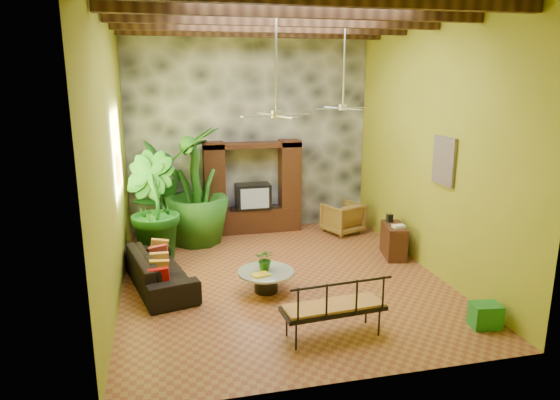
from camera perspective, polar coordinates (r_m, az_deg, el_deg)
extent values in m
plane|color=brown|center=(9.86, 0.23, -8.91)|extent=(7.00, 7.00, 0.00)
cube|color=silver|center=(9.16, 0.26, 21.28)|extent=(6.00, 7.00, 0.02)
cube|color=olive|center=(12.58, -3.51, 7.86)|extent=(6.00, 0.02, 5.00)
cube|color=olive|center=(8.98, -18.78, 4.68)|extent=(0.02, 7.00, 5.00)
cube|color=olive|center=(10.30, 16.80, 5.93)|extent=(0.02, 7.00, 5.00)
cube|color=#303237|center=(12.53, -3.46, 7.83)|extent=(5.98, 0.10, 4.98)
cube|color=#3D2513|center=(7.88, 2.63, 20.85)|extent=(5.95, 0.16, 0.22)
cube|color=#3D2513|center=(9.13, 0.26, 19.91)|extent=(5.95, 0.16, 0.22)
cube|color=#3D2513|center=(10.39, -1.51, 19.19)|extent=(5.95, 0.16, 0.22)
cube|color=#3D2513|center=(11.67, -2.89, 18.60)|extent=(5.95, 0.16, 0.22)
cube|color=#33190E|center=(12.66, -3.08, -2.26)|extent=(2.40, 0.50, 0.60)
cube|color=#33190E|center=(12.29, -7.51, 1.95)|extent=(0.50, 0.48, 2.00)
cube|color=#33190E|center=(12.62, 1.11, 2.38)|extent=(0.50, 0.48, 2.00)
cube|color=#33190E|center=(12.27, -3.20, 6.29)|extent=(2.40, 0.48, 0.12)
cube|color=black|center=(12.48, -3.11, 0.45)|extent=(0.85, 0.52, 0.62)
cube|color=#8C99A8|center=(12.23, -2.88, 0.16)|extent=(0.70, 0.02, 0.50)
cylinder|color=silver|center=(8.65, -0.44, 15.73)|extent=(0.04, 0.04, 1.80)
cylinder|color=silver|center=(8.67, -0.43, 9.77)|extent=(0.18, 0.18, 0.12)
cube|color=silver|center=(8.85, 1.67, 9.72)|extent=(0.58, 0.26, 0.01)
cube|color=silver|center=(8.99, -1.51, 9.79)|extent=(0.26, 0.58, 0.01)
cube|color=silver|center=(8.51, -2.60, 9.55)|extent=(0.58, 0.26, 0.01)
cube|color=silver|center=(8.36, 0.74, 9.48)|extent=(0.26, 0.58, 0.01)
cylinder|color=silver|center=(10.70, 7.35, 15.28)|extent=(0.04, 0.04, 1.80)
cylinder|color=silver|center=(10.72, 7.20, 10.47)|extent=(0.18, 0.18, 0.12)
cube|color=silver|center=(10.93, 8.76, 10.38)|extent=(0.58, 0.26, 0.01)
cube|color=silver|center=(11.02, 6.10, 10.49)|extent=(0.26, 0.58, 0.01)
cube|color=silver|center=(10.52, 5.57, 10.34)|extent=(0.58, 0.26, 0.01)
cube|color=silver|center=(10.43, 8.36, 10.23)|extent=(0.26, 0.58, 0.01)
cube|color=orange|center=(10.02, -17.88, 3.32)|extent=(0.06, 0.32, 0.55)
cube|color=#26518E|center=(9.80, 18.24, 4.26)|extent=(0.06, 0.70, 0.90)
imported|color=black|center=(9.62, -13.59, -7.78)|extent=(1.40, 2.43, 0.67)
imported|color=brown|center=(12.60, 7.16, -2.03)|extent=(1.08, 1.09, 0.77)
imported|color=#1A5D18|center=(11.95, -13.37, 0.87)|extent=(1.40, 1.53, 2.41)
imported|color=#175718|center=(10.83, -14.48, -0.80)|extent=(1.57, 1.63, 2.31)
imported|color=#26641A|center=(11.67, -9.64, 1.58)|extent=(1.82, 1.82, 2.74)
cylinder|color=black|center=(9.22, -1.61, -9.38)|extent=(0.43, 0.43, 0.36)
cylinder|color=silver|center=(9.15, -1.62, -8.23)|extent=(1.03, 1.03, 0.04)
imported|color=#225A17|center=(9.14, -1.67, -6.77)|extent=(0.45, 0.42, 0.40)
cube|color=yellow|center=(8.94, -2.23, -8.53)|extent=(0.34, 0.29, 0.03)
cube|color=black|center=(7.69, 6.11, -12.23)|extent=(1.61, 0.65, 0.06)
cube|color=#C17F3D|center=(7.67, 6.12, -11.96)|extent=(1.53, 0.59, 0.06)
cube|color=black|center=(7.33, 6.90, -11.27)|extent=(1.57, 0.17, 0.54)
cube|color=#392212|center=(11.16, 12.85, -4.56)|extent=(0.58, 0.95, 0.71)
cube|color=#1D6D2C|center=(8.64, 22.42, -12.10)|extent=(0.48, 0.39, 0.39)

